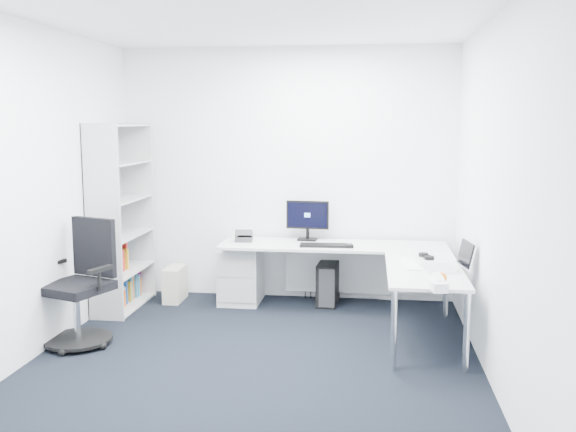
# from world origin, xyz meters

# --- Properties ---
(ground) EXTENTS (4.20, 4.20, 0.00)m
(ground) POSITION_xyz_m (0.00, 0.00, 0.00)
(ground) COLOR black
(ceiling) EXTENTS (4.20, 4.20, 0.00)m
(ceiling) POSITION_xyz_m (0.00, 0.00, 2.70)
(ceiling) COLOR white
(wall_back) EXTENTS (3.60, 0.02, 2.70)m
(wall_back) POSITION_xyz_m (0.00, 2.10, 1.35)
(wall_back) COLOR white
(wall_back) RESTS_ON ground
(wall_front) EXTENTS (3.60, 0.02, 2.70)m
(wall_front) POSITION_xyz_m (0.00, -2.10, 1.35)
(wall_front) COLOR white
(wall_front) RESTS_ON ground
(wall_left) EXTENTS (0.02, 4.20, 2.70)m
(wall_left) POSITION_xyz_m (-1.80, 0.00, 1.35)
(wall_left) COLOR white
(wall_left) RESTS_ON ground
(wall_right) EXTENTS (0.02, 4.20, 2.70)m
(wall_right) POSITION_xyz_m (1.80, 0.00, 1.35)
(wall_right) COLOR white
(wall_right) RESTS_ON ground
(l_desk) EXTENTS (2.28, 1.28, 0.67)m
(l_desk) POSITION_xyz_m (0.55, 1.40, 0.33)
(l_desk) COLOR silver
(l_desk) RESTS_ON ground
(drawer_pedestal) EXTENTS (0.42, 0.52, 0.64)m
(drawer_pedestal) POSITION_xyz_m (-0.45, 1.80, 0.32)
(drawer_pedestal) COLOR silver
(drawer_pedestal) RESTS_ON ground
(bookshelf) EXTENTS (0.37, 0.95, 1.90)m
(bookshelf) POSITION_xyz_m (-1.62, 1.45, 0.95)
(bookshelf) COLOR #AFB1B1
(bookshelf) RESTS_ON ground
(task_chair) EXTENTS (0.77, 0.77, 1.08)m
(task_chair) POSITION_xyz_m (-1.58, 0.30, 0.54)
(task_chair) COLOR black
(task_chair) RESTS_ON ground
(black_pc_tower) EXTENTS (0.23, 0.47, 0.44)m
(black_pc_tower) POSITION_xyz_m (0.47, 1.86, 0.22)
(black_pc_tower) COLOR black
(black_pc_tower) RESTS_ON ground
(beige_pc_tower) EXTENTS (0.18, 0.39, 0.37)m
(beige_pc_tower) POSITION_xyz_m (-1.17, 1.75, 0.18)
(beige_pc_tower) COLOR #BAB79E
(beige_pc_tower) RESTS_ON ground
(power_strip) EXTENTS (0.36, 0.13, 0.04)m
(power_strip) POSITION_xyz_m (1.04, 2.11, 0.02)
(power_strip) COLOR white
(power_strip) RESTS_ON ground
(monitor) EXTENTS (0.46, 0.18, 0.43)m
(monitor) POSITION_xyz_m (0.25, 1.91, 0.88)
(monitor) COLOR black
(monitor) RESTS_ON l_desk
(black_keyboard) EXTENTS (0.48, 0.19, 0.02)m
(black_keyboard) POSITION_xyz_m (0.44, 1.59, 0.68)
(black_keyboard) COLOR black
(black_keyboard) RESTS_ON l_desk
(mouse) EXTENTS (0.08, 0.11, 0.03)m
(mouse) POSITION_xyz_m (0.70, 1.57, 0.68)
(mouse) COLOR black
(mouse) RESTS_ON l_desk
(desk_phone) EXTENTS (0.19, 0.19, 0.12)m
(desk_phone) POSITION_xyz_m (-0.41, 1.77, 0.73)
(desk_phone) COLOR #2D2D30
(desk_phone) RESTS_ON l_desk
(laptop) EXTENTS (0.43, 0.42, 0.27)m
(laptop) POSITION_xyz_m (1.49, 0.69, 0.80)
(laptop) COLOR silver
(laptop) RESTS_ON l_desk
(white_keyboard) EXTENTS (0.17, 0.44, 0.01)m
(white_keyboard) POSITION_xyz_m (1.26, 0.83, 0.67)
(white_keyboard) COLOR white
(white_keyboard) RESTS_ON l_desk
(headphones) EXTENTS (0.19, 0.24, 0.06)m
(headphones) POSITION_xyz_m (1.42, 1.16, 0.69)
(headphones) COLOR black
(headphones) RESTS_ON l_desk
(orange_fruit) EXTENTS (0.09, 0.09, 0.09)m
(orange_fruit) POSITION_xyz_m (1.46, 0.22, 0.71)
(orange_fruit) COLOR orange
(orange_fruit) RESTS_ON l_desk
(tissue_box) EXTENTS (0.14, 0.22, 0.07)m
(tissue_box) POSITION_xyz_m (1.41, 0.01, 0.70)
(tissue_box) COLOR white
(tissue_box) RESTS_ON l_desk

